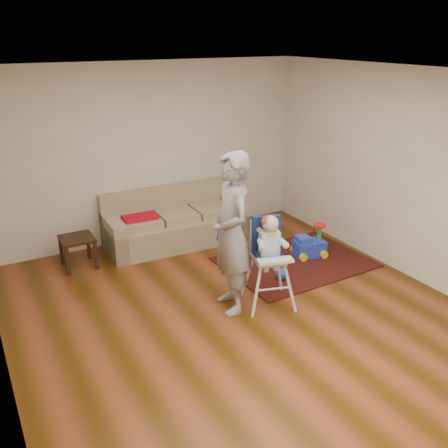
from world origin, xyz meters
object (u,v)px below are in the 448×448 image
ride_on_toy (310,240)px  adult (232,234)px  side_table (78,252)px  high_chair (269,262)px  toy_ball (282,274)px  sofa (176,218)px

ride_on_toy → adult: adult is taller
side_table → high_chair: high_chair is taller
ride_on_toy → adult: 1.97m
ride_on_toy → toy_ball: 0.91m
toy_ball → high_chair: high_chair is taller
side_table → adult: 2.49m
adult → side_table: bearing=-137.0°
sofa → ride_on_toy: sofa is taller
side_table → ride_on_toy: (3.02, -1.29, 0.03)m
adult → ride_on_toy: bearing=121.6°
side_table → toy_ball: (2.23, -1.72, -0.12)m
high_chair → side_table: bearing=146.0°
sofa → adult: size_ratio=1.15×
side_table → ride_on_toy: bearing=-23.1°
sofa → high_chair: bearing=-82.6°
ride_on_toy → high_chair: 1.55m
side_table → adult: bearing=-56.4°
toy_ball → adult: (-0.92, -0.27, 0.85)m
ride_on_toy → toy_ball: size_ratio=2.97×
side_table → high_chair: 2.77m
sofa → side_table: 1.54m
toy_ball → adult: size_ratio=0.08×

